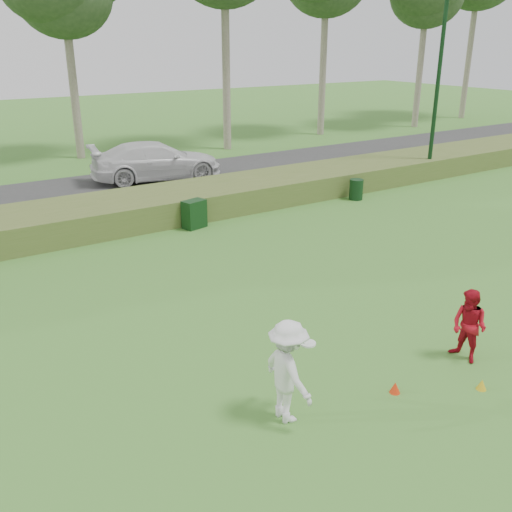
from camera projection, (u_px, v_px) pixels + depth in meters
ground at (372, 385)px, 10.62m from camera, size 120.00×120.00×0.00m
reed_strip at (131, 210)px, 19.87m from camera, size 80.00×3.00×0.90m
park_road at (88, 192)px, 23.94m from camera, size 80.00×6.00×0.06m
lamp_post at (442, 50)px, 24.36m from camera, size 0.70×0.70×8.18m
player_white at (288, 372)px, 9.39m from camera, size 0.89×1.19×1.82m
player_red at (469, 326)px, 11.21m from camera, size 0.60×0.75×1.51m
cone_orange at (395, 387)px, 10.37m from camera, size 0.20×0.20×0.22m
cone_yellow at (482, 385)px, 10.47m from camera, size 0.19×0.19×0.20m
utility_cabinet at (194, 214)px, 19.31m from camera, size 0.86×0.65×0.96m
trash_bin at (356, 189)px, 22.75m from camera, size 0.66×0.66×0.81m
car_right at (156, 161)px, 25.59m from camera, size 6.13×3.38×1.68m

